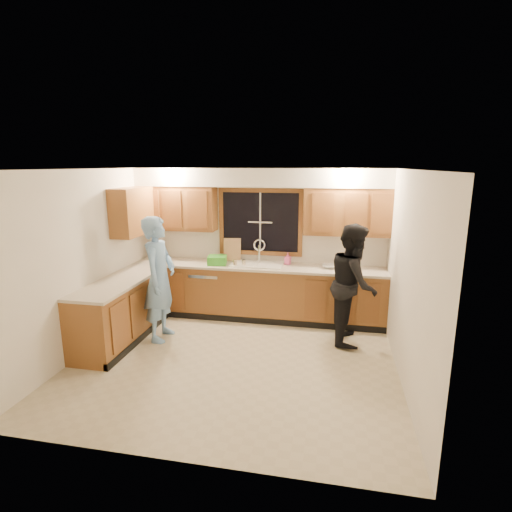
{
  "coord_description": "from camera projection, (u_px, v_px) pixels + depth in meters",
  "views": [
    {
      "loc": [
        1.23,
        -4.73,
        2.55
      ],
      "look_at": [
        0.17,
        0.65,
        1.3
      ],
      "focal_mm": 28.0,
      "sensor_mm": 36.0,
      "label": 1
    }
  ],
  "objects": [
    {
      "name": "base_cabinets_left",
      "position": [
        122.0,
        311.0,
        5.9
      ],
      "size": [
        0.6,
        1.9,
        0.88
      ],
      "primitive_type": "cube",
      "color": "brown",
      "rests_on": "ground"
    },
    {
      "name": "upper_cabinets_right",
      "position": [
        347.0,
        212.0,
        6.31
      ],
      "size": [
        1.35,
        0.33,
        0.75
      ],
      "primitive_type": "cube",
      "color": "brown",
      "rests_on": "wall_back"
    },
    {
      "name": "sink",
      "position": [
        257.0,
        268.0,
        6.67
      ],
      "size": [
        0.86,
        0.52,
        0.57
      ],
      "color": "white",
      "rests_on": "countertop_back"
    },
    {
      "name": "can_left",
      "position": [
        244.0,
        263.0,
        6.54
      ],
      "size": [
        0.07,
        0.07,
        0.11
      ],
      "primitive_type": "cylinder",
      "rotation": [
        0.0,
        0.0,
        0.12
      ],
      "color": "beige",
      "rests_on": "countertop_back"
    },
    {
      "name": "soap_bottle",
      "position": [
        288.0,
        258.0,
        6.69
      ],
      "size": [
        0.11,
        0.11,
        0.2
      ],
      "primitive_type": "imported",
      "rotation": [
        0.0,
        0.0,
        -0.22
      ],
      "color": "pink",
      "rests_on": "countertop_back"
    },
    {
      "name": "wall_right",
      "position": [
        407.0,
        279.0,
        4.65
      ],
      "size": [
        0.0,
        3.8,
        3.8
      ],
      "primitive_type": "plane",
      "rotation": [
        1.57,
        0.0,
        -1.57
      ],
      "color": "white",
      "rests_on": "ground"
    },
    {
      "name": "can_right",
      "position": [
        235.0,
        263.0,
        6.51
      ],
      "size": [
        0.08,
        0.08,
        0.12
      ],
      "primitive_type": "cylinder",
      "rotation": [
        0.0,
        0.0,
        0.21
      ],
      "color": "beige",
      "rests_on": "countertop_back"
    },
    {
      "name": "bowl",
      "position": [
        330.0,
        266.0,
        6.45
      ],
      "size": [
        0.27,
        0.27,
        0.06
      ],
      "primitive_type": "imported",
      "rotation": [
        0.0,
        0.0,
        -0.13
      ],
      "color": "silver",
      "rests_on": "countertop_back"
    },
    {
      "name": "woman",
      "position": [
        353.0,
        284.0,
        5.75
      ],
      "size": [
        0.68,
        0.86,
        1.75
      ],
      "primitive_type": "imported",
      "rotation": [
        0.0,
        0.0,
        1.55
      ],
      "color": "black",
      "rests_on": "floor"
    },
    {
      "name": "cutting_board",
      "position": [
        232.0,
        250.0,
        6.91
      ],
      "size": [
        0.31,
        0.15,
        0.39
      ],
      "primitive_type": "cube",
      "rotation": [
        -0.21,
        0.0,
        0.16
      ],
      "color": "tan",
      "rests_on": "countertop_back"
    },
    {
      "name": "window_frame",
      "position": [
        260.0,
        222.0,
        6.78
      ],
      "size": [
        1.44,
        0.03,
        1.14
      ],
      "color": "black",
      "rests_on": "wall_back"
    },
    {
      "name": "soffit",
      "position": [
        259.0,
        178.0,
        6.45
      ],
      "size": [
        4.2,
        0.35,
        0.3
      ],
      "primitive_type": "cube",
      "color": "white",
      "rests_on": "wall_back"
    },
    {
      "name": "floor",
      "position": [
        234.0,
        361.0,
        5.33
      ],
      "size": [
        4.2,
        4.2,
        0.0
      ],
      "primitive_type": "plane",
      "color": "#C4B797",
      "rests_on": "ground"
    },
    {
      "name": "base_cabinets_back",
      "position": [
        257.0,
        292.0,
        6.76
      ],
      "size": [
        4.2,
        0.6,
        0.88
      ],
      "primitive_type": "cube",
      "color": "brown",
      "rests_on": "ground"
    },
    {
      "name": "wall_back",
      "position": [
        260.0,
        242.0,
        6.86
      ],
      "size": [
        4.2,
        0.0,
        4.2
      ],
      "primitive_type": "plane",
      "rotation": [
        1.57,
        0.0,
        0.0
      ],
      "color": "white",
      "rests_on": "ground"
    },
    {
      "name": "upper_cabinets_return",
      "position": [
        132.0,
        212.0,
        6.35
      ],
      "size": [
        0.33,
        0.9,
        0.75
      ],
      "primitive_type": "cube",
      "color": "brown",
      "rests_on": "wall_left"
    },
    {
      "name": "countertop_left",
      "position": [
        120.0,
        281.0,
        5.8
      ],
      "size": [
        0.63,
        1.9,
        0.04
      ],
      "primitive_type": "cube",
      "color": "beige",
      "rests_on": "base_cabinets_left"
    },
    {
      "name": "stove",
      "position": [
        100.0,
        325.0,
        5.35
      ],
      "size": [
        0.58,
        0.75,
        0.9
      ],
      "primitive_type": "cube",
      "color": "silver",
      "rests_on": "floor"
    },
    {
      "name": "dish_crate",
      "position": [
        217.0,
        260.0,
        6.69
      ],
      "size": [
        0.35,
        0.33,
        0.14
      ],
      "primitive_type": "cube",
      "rotation": [
        0.0,
        0.0,
        0.18
      ],
      "color": "green",
      "rests_on": "countertop_back"
    },
    {
      "name": "man",
      "position": [
        160.0,
        279.0,
        5.84
      ],
      "size": [
        0.46,
        0.68,
        1.84
      ],
      "primitive_type": "imported",
      "rotation": [
        0.0,
        0.0,
        1.59
      ],
      "color": "#7AADE8",
      "rests_on": "floor"
    },
    {
      "name": "knife_block",
      "position": [
        162.0,
        254.0,
        7.01
      ],
      "size": [
        0.14,
        0.14,
        0.2
      ],
      "primitive_type": "cube",
      "rotation": [
        0.0,
        0.0,
        0.68
      ],
      "color": "brown",
      "rests_on": "countertop_back"
    },
    {
      "name": "upper_cabinets_left",
      "position": [
        177.0,
        208.0,
        6.85
      ],
      "size": [
        1.35,
        0.33,
        0.75
      ],
      "primitive_type": "cube",
      "color": "brown",
      "rests_on": "wall_back"
    },
    {
      "name": "wall_left",
      "position": [
        84.0,
        263.0,
        5.44
      ],
      "size": [
        0.0,
        3.8,
        3.8
      ],
      "primitive_type": "plane",
      "rotation": [
        1.57,
        0.0,
        1.57
      ],
      "color": "white",
      "rests_on": "ground"
    },
    {
      "name": "ceiling",
      "position": [
        232.0,
        169.0,
        4.77
      ],
      "size": [
        4.2,
        4.2,
        0.0
      ],
      "primitive_type": "plane",
      "rotation": [
        3.14,
        0.0,
        0.0
      ],
      "color": "white"
    },
    {
      "name": "dishwasher",
      "position": [
        209.0,
        291.0,
        6.91
      ],
      "size": [
        0.6,
        0.56,
        0.82
      ],
      "primitive_type": "cube",
      "color": "silver",
      "rests_on": "floor"
    },
    {
      "name": "countertop_back",
      "position": [
        257.0,
        266.0,
        6.64
      ],
      "size": [
        4.2,
        0.63,
        0.04
      ],
      "primitive_type": "cube",
      "color": "beige",
      "rests_on": "base_cabinets_back"
    }
  ]
}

